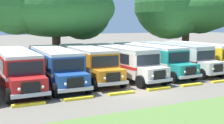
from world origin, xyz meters
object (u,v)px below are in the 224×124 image
(parked_bus_slot_4, at_px, (120,60))
(parked_bus_slot_2, at_px, (54,64))
(parked_bus_slot_3, at_px, (86,61))
(parked_bus_slot_1, at_px, (16,67))
(parked_bus_slot_6, at_px, (174,56))
(secondary_tree, at_px, (183,7))
(parked_bus_slot_5, at_px, (149,57))
(broad_shade_tree, at_px, (53,7))
(parked_bus_slot_7, at_px, (198,55))

(parked_bus_slot_4, bearing_deg, parked_bus_slot_2, -94.48)
(parked_bus_slot_3, xyz_separation_m, parked_bus_slot_4, (3.08, -0.68, 0.00))
(parked_bus_slot_1, height_order, parked_bus_slot_6, same)
(secondary_tree, bearing_deg, parked_bus_slot_5, -140.83)
(parked_bus_slot_5, height_order, broad_shade_tree, broad_shade_tree)
(parked_bus_slot_2, bearing_deg, parked_bus_slot_3, 101.90)
(parked_bus_slot_3, distance_m, parked_bus_slot_6, 9.66)
(parked_bus_slot_1, relative_size, parked_bus_slot_6, 0.99)
(parked_bus_slot_4, height_order, parked_bus_slot_6, same)
(parked_bus_slot_5, relative_size, broad_shade_tree, 0.70)
(parked_bus_slot_1, relative_size, parked_bus_slot_4, 0.99)
(parked_bus_slot_3, bearing_deg, parked_bus_slot_1, -81.52)
(parked_bus_slot_3, height_order, parked_bus_slot_4, same)
(parked_bus_slot_4, bearing_deg, parked_bus_slot_3, -106.37)
(broad_shade_tree, bearing_deg, parked_bus_slot_7, -36.31)
(secondary_tree, bearing_deg, parked_bus_slot_4, -146.47)
(parked_bus_slot_3, xyz_separation_m, parked_bus_slot_7, (12.72, -0.43, 0.00))
(parked_bus_slot_4, distance_m, secondary_tree, 19.73)
(parked_bus_slot_1, distance_m, broad_shade_tree, 12.73)
(parked_bus_slot_6, bearing_deg, secondary_tree, 133.61)
(parked_bus_slot_5, bearing_deg, parked_bus_slot_3, -96.08)
(parked_bus_slot_5, bearing_deg, parked_bus_slot_2, -91.50)
(parked_bus_slot_7, bearing_deg, parked_bus_slot_6, -96.31)
(parked_bus_slot_3, relative_size, secondary_tree, 0.63)
(parked_bus_slot_5, distance_m, broad_shade_tree, 13.04)
(parked_bus_slot_1, height_order, parked_bus_slot_5, same)
(parked_bus_slot_2, height_order, parked_bus_slot_6, same)
(parked_bus_slot_5, bearing_deg, parked_bus_slot_1, -91.09)
(parked_bus_slot_6, relative_size, secondary_tree, 0.63)
(parked_bus_slot_2, bearing_deg, parked_bus_slot_7, 91.29)
(parked_bus_slot_4, relative_size, parked_bus_slot_7, 1.01)
(parked_bus_slot_6, distance_m, parked_bus_slot_7, 3.08)
(parked_bus_slot_1, distance_m, parked_bus_slot_5, 12.67)
(parked_bus_slot_3, relative_size, parked_bus_slot_5, 0.99)
(parked_bus_slot_4, xyz_separation_m, secondary_tree, (15.74, 10.43, 5.71))
(parked_bus_slot_5, relative_size, parked_bus_slot_6, 1.00)
(parked_bus_slot_3, height_order, secondary_tree, secondary_tree)
(parked_bus_slot_6, height_order, parked_bus_slot_7, same)
(parked_bus_slot_1, bearing_deg, parked_bus_slot_5, 91.20)
(parked_bus_slot_2, bearing_deg, parked_bus_slot_5, 92.48)
(parked_bus_slot_4, bearing_deg, parked_bus_slot_5, 92.35)
(parked_bus_slot_4, relative_size, parked_bus_slot_6, 1.00)
(parked_bus_slot_4, bearing_deg, secondary_tree, 119.59)
(parked_bus_slot_3, distance_m, secondary_tree, 21.96)
(parked_bus_slot_7, bearing_deg, parked_bus_slot_1, -90.36)
(broad_shade_tree, xyz_separation_m, secondary_tree, (19.38, 0.42, 0.44))
(parked_bus_slot_2, relative_size, parked_bus_slot_4, 0.99)
(parked_bus_slot_1, relative_size, secondary_tree, 0.63)
(parked_bus_slot_5, bearing_deg, parked_bus_slot_7, 85.50)
(parked_bus_slot_3, bearing_deg, parked_bus_slot_5, 88.27)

